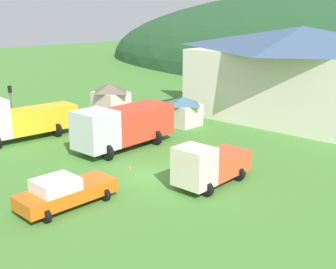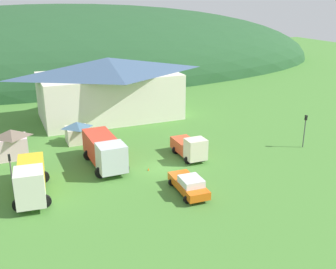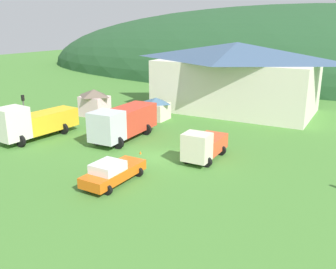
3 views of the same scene
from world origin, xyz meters
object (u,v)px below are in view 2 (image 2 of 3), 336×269
(play_shed_cream, at_px, (77,132))
(traffic_cone_near_pickup, at_px, (148,170))
(light_truck_cream, at_px, (190,147))
(service_pickup_orange, at_px, (189,185))
(play_shed_pink, at_px, (12,143))
(traffic_light_east, at_px, (305,128))
(tow_truck_silver, at_px, (105,150))
(heavy_rig_striped, at_px, (31,179))
(traffic_light_west, at_px, (11,172))
(depot_building, at_px, (109,87))

(play_shed_cream, distance_m, traffic_cone_near_pickup, 11.89)
(light_truck_cream, xyz_separation_m, service_pickup_orange, (-3.60, -7.19, -0.40))
(play_shed_pink, height_order, traffic_light_east, traffic_light_east)
(play_shed_pink, xyz_separation_m, tow_truck_silver, (8.43, -6.05, 0.13))
(heavy_rig_striped, height_order, traffic_light_west, traffic_light_west)
(service_pickup_orange, xyz_separation_m, traffic_cone_near_pickup, (-1.59, 5.92, -0.83))
(light_truck_cream, bearing_deg, play_shed_pink, -113.69)
(play_shed_pink, xyz_separation_m, traffic_cone_near_pickup, (12.09, -8.75, -1.63))
(play_shed_cream, height_order, traffic_cone_near_pickup, play_shed_cream)
(service_pickup_orange, bearing_deg, traffic_light_west, -107.40)
(traffic_light_west, height_order, traffic_light_east, traffic_light_west)
(play_shed_pink, xyz_separation_m, traffic_light_east, (30.57, -9.60, 0.72))
(heavy_rig_striped, xyz_separation_m, service_pickup_orange, (12.70, -4.63, -0.86))
(depot_building, relative_size, traffic_cone_near_pickup, 36.61)
(play_shed_cream, xyz_separation_m, heavy_rig_striped, (-6.27, -12.07, 0.39))
(play_shed_cream, bearing_deg, traffic_light_west, -123.25)
(traffic_light_west, xyz_separation_m, traffic_cone_near_pickup, (12.56, 0.98, -2.50))
(traffic_light_west, bearing_deg, light_truck_cream, 7.23)
(play_shed_cream, distance_m, heavy_rig_striped, 13.60)
(tow_truck_silver, bearing_deg, traffic_cone_near_pickup, 52.51)
(light_truck_cream, bearing_deg, tow_truck_silver, -99.48)
(depot_building, bearing_deg, service_pickup_orange, -89.70)
(tow_truck_silver, xyz_separation_m, traffic_light_west, (-8.89, -3.69, 0.73))
(depot_building, height_order, heavy_rig_striped, depot_building)
(play_shed_cream, bearing_deg, heavy_rig_striped, -117.45)
(traffic_light_west, distance_m, traffic_light_east, 31.03)
(play_shed_cream, relative_size, light_truck_cream, 0.54)
(play_shed_cream, relative_size, service_pickup_orange, 0.53)
(light_truck_cream, distance_m, traffic_light_east, 13.50)
(play_shed_cream, xyz_separation_m, tow_truck_silver, (1.18, -8.08, 0.47))
(play_shed_cream, bearing_deg, depot_building, 54.21)
(play_shed_pink, distance_m, service_pickup_orange, 20.07)
(play_shed_cream, bearing_deg, traffic_light_east, -26.50)
(depot_building, height_order, traffic_light_west, depot_building)
(light_truck_cream, relative_size, service_pickup_orange, 0.99)
(play_shed_cream, height_order, heavy_rig_striped, heavy_rig_striped)
(play_shed_pink, height_order, heavy_rig_striped, heavy_rig_striped)
(heavy_rig_striped, relative_size, service_pickup_orange, 1.59)
(depot_building, relative_size, tow_truck_silver, 2.53)
(play_shed_pink, relative_size, traffic_cone_near_pickup, 5.87)
(play_shed_cream, height_order, service_pickup_orange, play_shed_cream)
(depot_building, relative_size, play_shed_cream, 7.28)
(tow_truck_silver, distance_m, service_pickup_orange, 10.14)
(traffic_cone_near_pickup, bearing_deg, play_shed_pink, 144.10)
(heavy_rig_striped, height_order, traffic_light_east, traffic_light_east)
(play_shed_pink, height_order, light_truck_cream, play_shed_pink)
(depot_building, bearing_deg, light_truck_cream, -78.44)
(heavy_rig_striped, bearing_deg, traffic_cone_near_pickup, 102.21)
(service_pickup_orange, distance_m, traffic_light_east, 17.70)
(play_shed_pink, height_order, traffic_cone_near_pickup, play_shed_pink)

